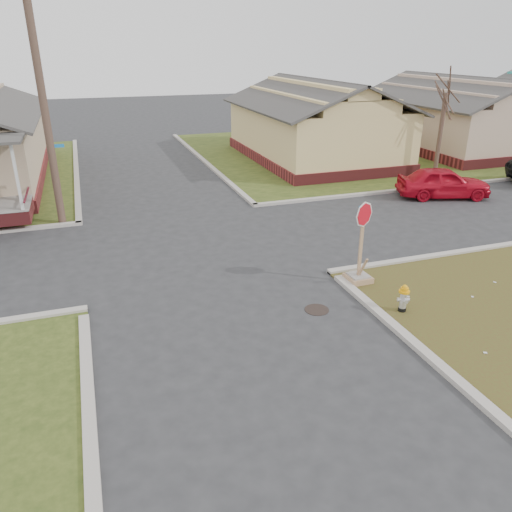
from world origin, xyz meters
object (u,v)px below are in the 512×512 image
object	(u,v)px
red_sedan	(443,182)
utility_pole	(43,99)
fire_hydrant	(404,297)
stop_sign	(359,265)

from	to	relation	value
red_sedan	utility_pole	bearing A→B (deg)	101.78
utility_pole	fire_hydrant	bearing A→B (deg)	-50.51
utility_pole	fire_hydrant	size ratio (longest dim) A/B	12.00
stop_sign	red_sedan	world-z (taller)	stop_sign
utility_pole	stop_sign	xyz separation A→B (m)	(8.25, -8.30, -4.09)
red_sedan	fire_hydrant	bearing A→B (deg)	155.10
fire_hydrant	utility_pole	bearing A→B (deg)	146.05
utility_pole	red_sedan	distance (m)	16.86
fire_hydrant	red_sedan	distance (m)	11.58
utility_pole	red_sedan	world-z (taller)	utility_pole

